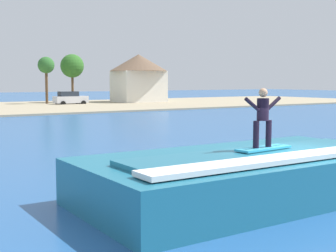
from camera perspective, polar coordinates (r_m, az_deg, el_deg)
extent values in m
plane|color=#265998|center=(13.44, 15.45, -8.56)|extent=(260.00, 260.00, 0.00)
cube|color=#206D88|center=(13.18, 9.40, -6.01)|extent=(9.19, 4.47, 1.21)
cube|color=#206D88|center=(12.66, 11.15, -3.41)|extent=(7.81, 2.01, 0.13)
cube|color=white|center=(12.04, 14.12, -3.79)|extent=(8.27, 0.80, 0.12)
cube|color=#33A5CC|center=(13.00, 11.50, -2.66)|extent=(1.82, 0.67, 0.06)
cube|color=black|center=(13.00, 11.50, -2.55)|extent=(1.64, 0.20, 0.01)
cylinder|color=black|center=(12.76, 10.61, -1.01)|extent=(0.16, 0.16, 0.73)
cylinder|color=black|center=(13.09, 12.08, -0.88)|extent=(0.16, 0.16, 0.73)
cylinder|color=black|center=(12.87, 11.41, 1.98)|extent=(0.32, 0.32, 0.60)
sphere|color=tan|center=(12.85, 11.45, 3.98)|extent=(0.24, 0.24, 0.24)
cylinder|color=black|center=(12.59, 10.16, 2.60)|extent=(0.51, 0.10, 0.39)
cylinder|color=black|center=(13.14, 12.64, 2.66)|extent=(0.51, 0.10, 0.39)
cube|color=silver|center=(64.07, -11.70, 3.15)|extent=(4.38, 1.81, 0.90)
cube|color=#262D38|center=(63.93, -11.98, 3.83)|extent=(2.41, 1.63, 0.64)
cylinder|color=black|center=(65.50, -10.83, 2.82)|extent=(0.64, 0.22, 0.64)
cylinder|color=black|center=(63.74, -10.18, 2.76)|extent=(0.64, 0.22, 0.64)
cylinder|color=black|center=(64.48, -13.18, 2.74)|extent=(0.64, 0.22, 0.64)
cylinder|color=black|center=(62.69, -12.58, 2.68)|extent=(0.64, 0.22, 0.64)
cube|color=silver|center=(69.21, -3.57, 4.72)|extent=(6.79, 5.27, 4.69)
cone|color=brown|center=(69.26, -3.59, 7.66)|extent=(8.42, 8.42, 2.42)
cylinder|color=brown|center=(68.67, -11.47, 4.49)|extent=(0.35, 0.35, 4.37)
sphere|color=#306924|center=(68.70, -11.53, 7.14)|extent=(3.32, 3.32, 3.32)
cylinder|color=brown|center=(65.53, -14.48, 4.52)|extent=(0.36, 0.36, 4.70)
sphere|color=#2D652A|center=(65.56, -14.54, 7.16)|extent=(2.21, 2.21, 2.21)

